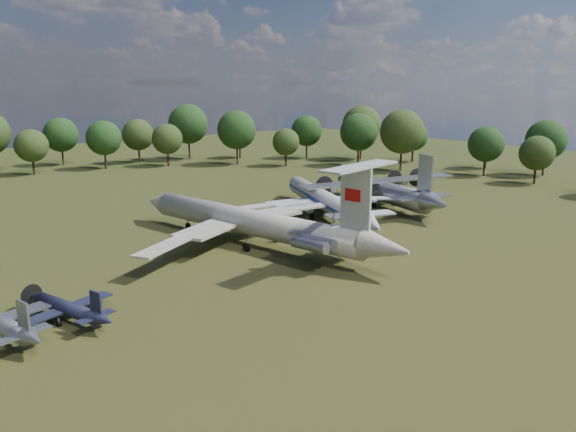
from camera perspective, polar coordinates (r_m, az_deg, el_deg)
ground at (r=74.29m, az=-5.65°, el=-3.77°), size 300.00×300.00×0.00m
il62_airliner at (r=77.42m, az=-3.79°, el=-1.12°), size 47.54×56.82×4.95m
tu104_jet at (r=93.21m, az=3.78°, el=1.20°), size 47.23×53.09×4.38m
an12_transport at (r=102.92m, az=9.50°, el=2.27°), size 38.61×41.38×4.63m
small_prop_west at (r=57.10m, az=-21.43°, el=-9.02°), size 13.16×15.54×1.95m
person_on_il62 at (r=68.00m, az=4.63°, el=-0.27°), size 0.76×0.70×1.75m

